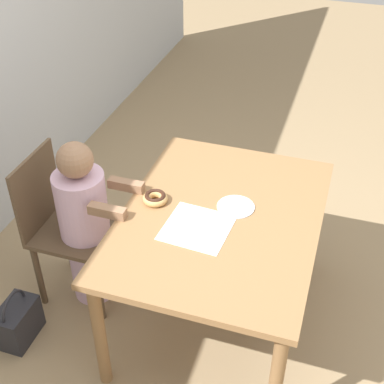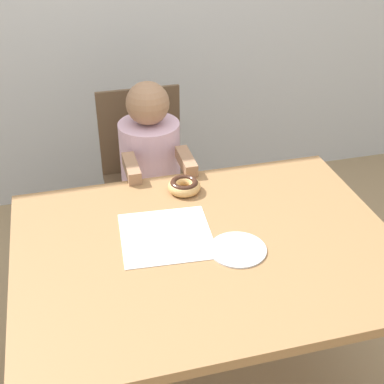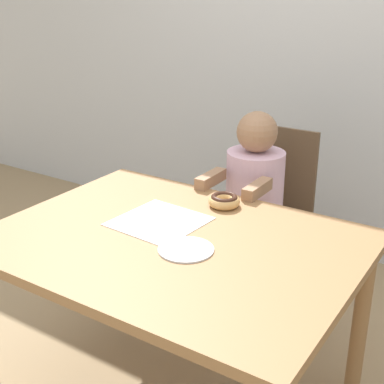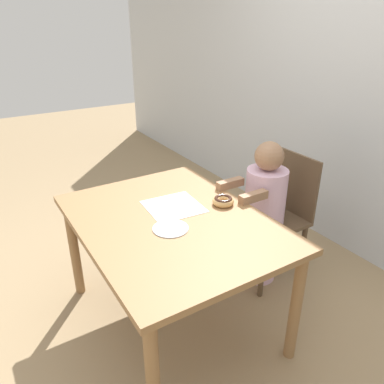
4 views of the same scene
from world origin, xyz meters
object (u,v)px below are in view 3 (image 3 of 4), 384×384
Objects in this scene: donut at (224,200)px; handbag at (203,249)px; chair at (264,217)px; child_figure at (253,218)px.

handbag is (-0.47, 0.61, -0.61)m from donut.
chair is 2.76× the size of handbag.
child_figure is at bearing -29.18° from handbag.
chair is at bearing -14.71° from handbag.
child_figure is 8.10× the size of donut.
child_figure reaches higher than chair.
child_figure is at bearing 98.66° from donut.
chair is at bearing 90.00° from child_figure.
handbag is (-0.41, 0.11, -0.34)m from chair.
handbag is (-0.41, 0.23, -0.38)m from child_figure.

